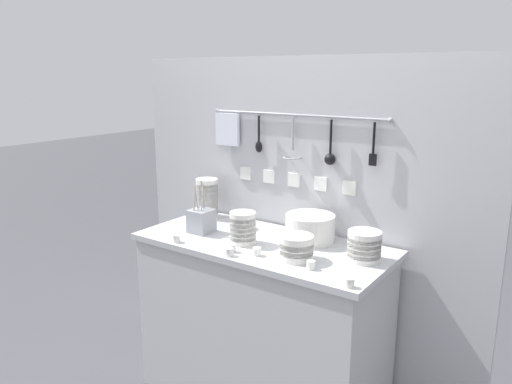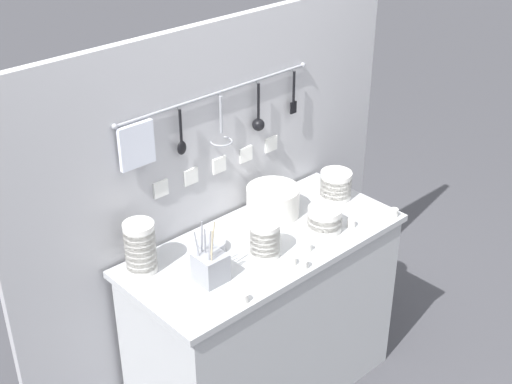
# 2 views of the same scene
# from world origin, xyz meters

# --- Properties ---
(counter) EXTENTS (1.25, 0.56, 0.86)m
(counter) POSITION_xyz_m (0.00, 0.00, 0.43)
(counter) COLOR #B7BABC
(counter) RESTS_ON ground
(back_wall) EXTENTS (2.05, 0.11, 1.75)m
(back_wall) POSITION_xyz_m (-0.00, 0.32, 0.88)
(back_wall) COLOR #B2B2B7
(back_wall) RESTS_ON ground
(bowl_stack_tall_left) EXTENTS (0.15, 0.15, 0.13)m
(bowl_stack_tall_left) POSITION_xyz_m (0.50, 0.05, 0.93)
(bowl_stack_tall_left) COLOR silver
(bowl_stack_tall_left) RESTS_ON counter
(bowl_stack_short_front) EXTENTS (0.12, 0.12, 0.22)m
(bowl_stack_short_front) POSITION_xyz_m (-0.51, 0.18, 0.97)
(bowl_stack_short_front) COLOR silver
(bowl_stack_short_front) RESTS_ON counter
(bowl_stack_nested_right) EXTENTS (0.13, 0.13, 0.16)m
(bowl_stack_nested_right) POSITION_xyz_m (-0.07, -0.07, 0.94)
(bowl_stack_nested_right) COLOR silver
(bowl_stack_nested_right) RESTS_ON counter
(bowl_stack_wide_centre) EXTENTS (0.15, 0.15, 0.11)m
(bowl_stack_wide_centre) POSITION_xyz_m (0.25, -0.11, 0.92)
(bowl_stack_wide_centre) COLOR silver
(bowl_stack_wide_centre) RESTS_ON counter
(plate_stack) EXTENTS (0.24, 0.24, 0.13)m
(plate_stack) POSITION_xyz_m (0.18, 0.14, 0.93)
(plate_stack) COLOR silver
(plate_stack) RESTS_ON counter
(steel_mixing_bowl) EXTENTS (0.12, 0.12, 0.04)m
(steel_mixing_bowl) POSITION_xyz_m (-0.21, 0.11, 0.88)
(steel_mixing_bowl) COLOR #93969E
(steel_mixing_bowl) RESTS_ON counter
(cutlery_caddy) EXTENTS (0.11, 0.11, 0.27)m
(cutlery_caddy) POSITION_xyz_m (-0.34, -0.05, 0.92)
(cutlery_caddy) COLOR #93969E
(cutlery_caddy) RESTS_ON counter
(cup_back_left) EXTENTS (0.04, 0.04, 0.04)m
(cup_back_left) POSITION_xyz_m (-0.04, -0.20, 0.88)
(cup_back_left) COLOR silver
(cup_back_left) RESTS_ON counter
(cup_edge_far) EXTENTS (0.04, 0.04, 0.04)m
(cup_edge_far) POSITION_xyz_m (0.08, -0.17, 0.88)
(cup_edge_far) COLOR silver
(cup_edge_far) RESTS_ON counter
(cup_mid_row) EXTENTS (0.04, 0.04, 0.04)m
(cup_mid_row) POSITION_xyz_m (0.36, -0.17, 0.88)
(cup_mid_row) COLOR silver
(cup_mid_row) RESTS_ON counter
(cup_front_left) EXTENTS (0.04, 0.04, 0.04)m
(cup_front_left) POSITION_xyz_m (0.57, -0.24, 0.88)
(cup_front_left) COLOR silver
(cup_front_left) RESTS_ON counter
(cup_back_right) EXTENTS (0.04, 0.04, 0.04)m
(cup_back_right) POSITION_xyz_m (-0.34, -0.24, 0.88)
(cup_back_right) COLOR silver
(cup_back_right) RESTS_ON counter
(cup_beside_plates) EXTENTS (0.04, 0.04, 0.04)m
(cup_beside_plates) POSITION_xyz_m (-0.01, -0.24, 0.88)
(cup_beside_plates) COLOR silver
(cup_beside_plates) RESTS_ON counter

